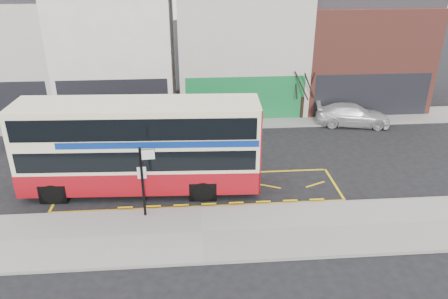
{
  "coord_description": "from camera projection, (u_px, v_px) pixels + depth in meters",
  "views": [
    {
      "loc": [
        -0.28,
        -17.72,
        11.1
      ],
      "look_at": [
        1.28,
        2.0,
        1.98
      ],
      "focal_mm": 35.0,
      "sensor_mm": 36.0,
      "label": 1
    }
  ],
  "objects": [
    {
      "name": "road_markings",
      "position": [
        199.0,
        189.0,
        22.15
      ],
      "size": [
        14.0,
        3.4,
        0.01
      ],
      "primitive_type": null,
      "color": "yellow",
      "rests_on": "ground"
    },
    {
      "name": "bus_stop_post",
      "position": [
        144.0,
        176.0,
        18.93
      ],
      "size": [
        0.83,
        0.16,
        3.33
      ],
      "rotation": [
        0.0,
        0.0,
        0.08
      ],
      "color": "black",
      "rests_on": "pavement"
    },
    {
      "name": "terrace_green_shop",
      "position": [
        240.0,
        38.0,
        32.4
      ],
      "size": [
        9.0,
        8.01,
        11.3
      ],
      "color": "beige",
      "rests_on": "ground"
    },
    {
      "name": "pavement",
      "position": [
        202.0,
        233.0,
        18.59
      ],
      "size": [
        40.0,
        4.0,
        0.15
      ],
      "primitive_type": "cube",
      "color": "gray",
      "rests_on": "ground"
    },
    {
      "name": "double_decker_bus",
      "position": [
        141.0,
        146.0,
        21.11
      ],
      "size": [
        11.66,
        3.18,
        4.61
      ],
      "rotation": [
        0.0,
        0.0,
        -0.05
      ],
      "color": "#FFEEC2",
      "rests_on": "ground"
    },
    {
      "name": "car_grey",
      "position": [
        200.0,
        128.0,
        27.9
      ],
      "size": [
        4.15,
        1.79,
        1.33
      ],
      "primitive_type": "imported",
      "rotation": [
        0.0,
        0.0,
        1.47
      ],
      "color": "#44464C",
      "rests_on": "ground"
    },
    {
      "name": "kerb",
      "position": [
        201.0,
        209.0,
        20.33
      ],
      "size": [
        40.0,
        0.15,
        0.15
      ],
      "primitive_type": "cube",
      "color": "gray",
      "rests_on": "ground"
    },
    {
      "name": "street_tree_right",
      "position": [
        304.0,
        77.0,
        29.91
      ],
      "size": [
        2.11,
        2.11,
        4.56
      ],
      "color": "black",
      "rests_on": "ground"
    },
    {
      "name": "terrace_right",
      "position": [
        357.0,
        43.0,
        33.25
      ],
      "size": [
        9.0,
        8.01,
        10.3
      ],
      "color": "brown",
      "rests_on": "ground"
    },
    {
      "name": "ground",
      "position": [
        200.0,
        206.0,
        20.7
      ],
      "size": [
        120.0,
        120.0,
        0.0
      ],
      "primitive_type": "plane",
      "color": "black",
      "rests_on": "ground"
    },
    {
      "name": "terrace_far_left",
      "position": [
        5.0,
        45.0,
        31.29
      ],
      "size": [
        8.0,
        8.01,
        10.8
      ],
      "color": "beige",
      "rests_on": "ground"
    },
    {
      "name": "terrace_left",
      "position": [
        117.0,
        36.0,
        31.65
      ],
      "size": [
        8.0,
        8.01,
        11.8
      ],
      "color": "white",
      "rests_on": "ground"
    },
    {
      "name": "far_pavement",
      "position": [
        196.0,
        121.0,
        30.63
      ],
      "size": [
        50.0,
        3.0,
        0.15
      ],
      "primitive_type": "cube",
      "color": "gray",
      "rests_on": "ground"
    },
    {
      "name": "car_white",
      "position": [
        353.0,
        115.0,
        29.94
      ],
      "size": [
        5.28,
        2.93,
        1.45
      ],
      "primitive_type": "imported",
      "rotation": [
        0.0,
        0.0,
        1.38
      ],
      "color": "silver",
      "rests_on": "ground"
    },
    {
      "name": "car_silver",
      "position": [
        44.0,
        132.0,
        27.14
      ],
      "size": [
        4.64,
        2.57,
        1.5
      ],
      "primitive_type": "imported",
      "rotation": [
        0.0,
        0.0,
        1.76
      ],
      "color": "#A1A2A6",
      "rests_on": "ground"
    }
  ]
}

